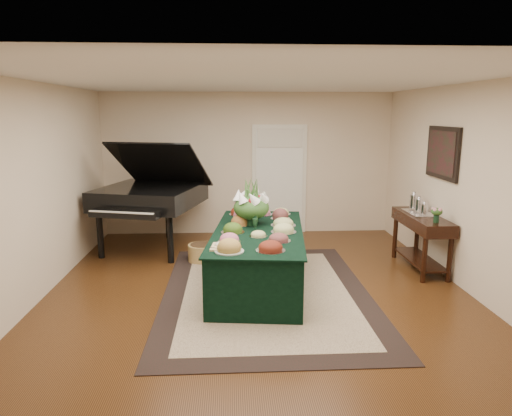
{
  "coord_description": "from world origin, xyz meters",
  "views": [
    {
      "loc": [
        -0.34,
        -5.74,
        2.31
      ],
      "look_at": [
        0.0,
        0.3,
        1.05
      ],
      "focal_mm": 32.0,
      "sensor_mm": 36.0,
      "label": 1
    }
  ],
  "objects": [
    {
      "name": "wicker_basket",
      "position": [
        -0.81,
        1.24,
        0.14
      ],
      "size": [
        0.43,
        0.43,
        0.27
      ],
      "primitive_type": "cylinder",
      "color": "#9E793F",
      "rests_on": "ground"
    },
    {
      "name": "ground",
      "position": [
        0.0,
        0.0,
        0.0
      ],
      "size": [
        6.0,
        6.0,
        0.0
      ],
      "primitive_type": "plane",
      "color": "black",
      "rests_on": "ground"
    },
    {
      "name": "kitchen_doorway",
      "position": [
        0.6,
        2.97,
        1.02
      ],
      "size": [
        1.05,
        0.07,
        2.1
      ],
      "color": "white",
      "rests_on": "ground"
    },
    {
      "name": "pink_bouquet",
      "position": [
        2.5,
        0.25,
        0.97
      ],
      "size": [
        0.17,
        0.17,
        0.22
      ],
      "color": "black",
      "rests_on": "mahogany_sideboard"
    },
    {
      "name": "cutting_board",
      "position": [
        -0.41,
        -0.59,
        0.81
      ],
      "size": [
        0.35,
        0.35,
        0.1
      ],
      "color": "tan",
      "rests_on": "buffet_table"
    },
    {
      "name": "green_goblets",
      "position": [
        -0.02,
        0.22,
        0.86
      ],
      "size": [
        0.09,
        0.29,
        0.18
      ],
      "color": "black",
      "rests_on": "buffet_table"
    },
    {
      "name": "grand_piano",
      "position": [
        -1.7,
        1.96,
        0.95
      ],
      "size": [
        2.0,
        2.13,
        1.86
      ],
      "color": "black",
      "rests_on": "ground"
    },
    {
      "name": "area_rug",
      "position": [
        0.11,
        -0.13,
        0.01
      ],
      "size": [
        2.67,
        3.74,
        0.01
      ],
      "color": "black",
      "rests_on": "ground"
    },
    {
      "name": "floral_centerpiece",
      "position": [
        -0.05,
        0.51,
        1.08
      ],
      "size": [
        0.52,
        0.52,
        0.52
      ],
      "color": "black",
      "rests_on": "buffet_table"
    },
    {
      "name": "tea_service",
      "position": [
        2.5,
        0.87,
        0.94
      ],
      "size": [
        0.34,
        0.58,
        0.3
      ],
      "color": "silver",
      "rests_on": "mahogany_sideboard"
    },
    {
      "name": "buffet_table",
      "position": [
        0.02,
        0.16,
        0.39
      ],
      "size": [
        1.44,
        2.6,
        0.77
      ],
      "color": "black",
      "rests_on": "ground"
    },
    {
      "name": "food_platters",
      "position": [
        0.02,
        0.23,
        0.82
      ],
      "size": [
        1.12,
        2.23,
        0.14
      ],
      "color": "silver",
      "rests_on": "buffet_table"
    },
    {
      "name": "wall_painting",
      "position": [
        2.72,
        0.69,
        1.75
      ],
      "size": [
        0.05,
        0.95,
        0.75
      ],
      "color": "black",
      "rests_on": "ground"
    },
    {
      "name": "mahogany_sideboard",
      "position": [
        2.49,
        0.69,
        0.64
      ],
      "size": [
        0.45,
        1.34,
        0.83
      ],
      "color": "black",
      "rests_on": "ground"
    }
  ]
}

